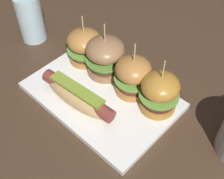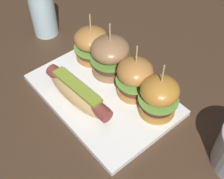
% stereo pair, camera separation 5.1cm
% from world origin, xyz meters
% --- Properties ---
extents(ground_plane, '(3.00, 3.00, 0.00)m').
position_xyz_m(ground_plane, '(0.00, 0.00, 0.00)').
color(ground_plane, '#422D1E').
extents(platter_main, '(0.34, 0.23, 0.01)m').
position_xyz_m(platter_main, '(0.00, 0.00, 0.01)').
color(platter_main, white).
rests_on(platter_main, ground).
extents(hot_dog, '(0.20, 0.07, 0.05)m').
position_xyz_m(hot_dog, '(-0.02, -0.06, 0.04)').
color(hot_dog, tan).
rests_on(hot_dog, platter_main).
extents(slider_far_left, '(0.09, 0.09, 0.13)m').
position_xyz_m(slider_far_left, '(-0.12, 0.06, 0.06)').
color(slider_far_left, '#B07638').
rests_on(slider_far_left, platter_main).
extents(slider_center_left, '(0.10, 0.10, 0.14)m').
position_xyz_m(slider_center_left, '(-0.05, 0.06, 0.06)').
color(slider_center_left, '#946844').
rests_on(slider_center_left, platter_main).
extents(slider_center_right, '(0.09, 0.09, 0.14)m').
position_xyz_m(slider_center_right, '(0.04, 0.06, 0.06)').
color(slider_center_right, '#B17437').
rests_on(slider_center_right, platter_main).
extents(slider_far_right, '(0.09, 0.09, 0.14)m').
position_xyz_m(slider_far_right, '(0.12, 0.06, 0.06)').
color(slider_far_right, '#B2772B').
rests_on(slider_far_right, platter_main).
extents(water_glass, '(0.07, 0.07, 0.13)m').
position_xyz_m(water_glass, '(-0.30, 0.03, 0.07)').
color(water_glass, silver).
rests_on(water_glass, ground).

